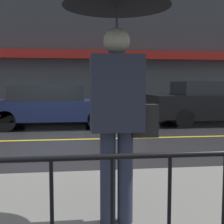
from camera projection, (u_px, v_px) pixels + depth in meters
name	position (u px, v px, depth m)	size (l,w,h in m)	color
ground_plane	(60.00, 140.00, 7.89)	(80.00, 80.00, 0.00)	#262628
sidewalk_near	(43.00, 221.00, 3.08)	(28.00, 3.01, 0.13)	slate
sidewalk_far	(64.00, 118.00, 12.16)	(28.00, 1.93, 0.13)	slate
lane_marking	(60.00, 140.00, 7.89)	(25.20, 0.12, 0.01)	gold
building_storefront	(64.00, 38.00, 12.94)	(28.00, 0.85, 6.71)	#383D42
railing_foreground	(21.00, 212.00, 1.79)	(12.00, 0.04, 0.88)	black
pedestrian	(117.00, 45.00, 2.76)	(0.96, 0.96, 2.18)	#23283D
car_navy	(52.00, 105.00, 10.16)	(4.39, 1.91, 1.37)	#19234C
car_black	(214.00, 102.00, 10.86)	(4.49, 1.81, 1.49)	black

